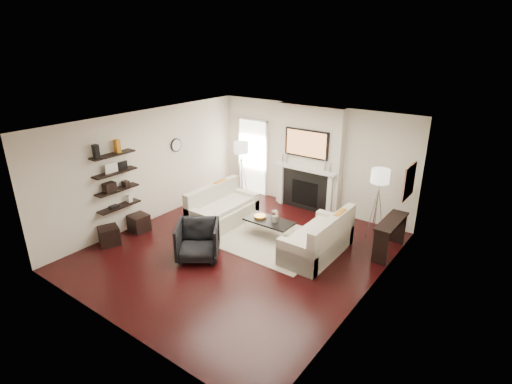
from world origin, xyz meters
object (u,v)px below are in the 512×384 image
Objects in this scene: loveseat_left_base at (223,215)px; loveseat_right_base at (317,245)px; coffee_table at (269,221)px; armchair at (198,239)px; lamp_right_shade at (380,176)px; ottoman_near at (139,223)px; lamp_left_shade at (241,147)px.

loveseat_left_base is 1.00× the size of loveseat_right_base.
coffee_table is at bearing 178.46° from loveseat_right_base.
lamp_right_shade is at bearing 13.13° from armchair.
coffee_table is (-1.22, 0.03, 0.19)m from loveseat_right_base.
ottoman_near is (-1.97, 0.06, -0.22)m from armchair.
lamp_left_shade is (-2.01, 1.55, 1.05)m from coffee_table.
lamp_left_shade is at bearing 142.29° from coffee_table.
armchair is 1.98m from ottoman_near.
loveseat_right_base is 2.45m from armchair.
lamp_right_shade reaches higher than armchair.
lamp_left_shade is at bearing 76.34° from armchair.
armchair is 2.12× the size of ottoman_near.
armchair is (0.64, -1.53, 0.21)m from loveseat_left_base.
lamp_left_shade is (-1.35, 3.14, 1.03)m from armchair.
armchair is at bearing -130.00° from lamp_right_shade.
armchair reaches higher than loveseat_left_base.
coffee_table is at bearing 30.61° from armchair.
lamp_left_shade is 3.38m from ottoman_near.
lamp_left_shade reaches higher than armchair.
lamp_left_shade is at bearing 78.62° from ottoman_near.
coffee_table is 1.29× the size of armchair.
armchair is at bearing -66.79° from lamp_left_shade.
lamp_right_shade reaches higher than loveseat_left_base.
lamp_left_shade is at bearing 178.50° from lamp_right_shade.
lamp_left_shade reaches higher than coffee_table.
loveseat_left_base is at bearing 48.02° from ottoman_near.
lamp_right_shade is at bearing -1.50° from lamp_left_shade.
lamp_left_shade is at bearing 113.62° from loveseat_left_base.
ottoman_near is (-4.52, -2.98, -1.25)m from lamp_right_shade.
loveseat_right_base is 1.24m from coffee_table.
loveseat_left_base is at bearing -66.38° from lamp_left_shade.
ottoman_near is at bearing -101.38° from lamp_left_shade.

